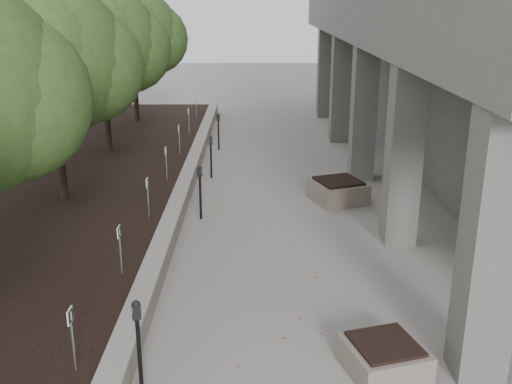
{
  "coord_description": "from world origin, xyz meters",
  "views": [
    {
      "loc": [
        0.13,
        -6.5,
        5.31
      ],
      "look_at": [
        0.17,
        6.12,
        1.15
      ],
      "focal_mm": 41.39,
      "sensor_mm": 36.0,
      "label": 1
    }
  ],
  "objects_px": {
    "planter_front": "(384,357)",
    "parking_meter_2": "(139,344)",
    "parking_meter_3": "(200,192)",
    "planter_back": "(338,190)",
    "crabapple_tree_5": "(133,55)",
    "crabapple_tree_3": "(53,92)",
    "parking_meter_5": "(219,132)",
    "crabapple_tree_4": "(103,69)",
    "parking_meter_4": "(211,157)"
  },
  "relations": [
    {
      "from": "planter_front",
      "to": "parking_meter_3",
      "type": "bearing_deg",
      "value": 117.0
    },
    {
      "from": "planter_back",
      "to": "parking_meter_3",
      "type": "bearing_deg",
      "value": -159.35
    },
    {
      "from": "crabapple_tree_3",
      "to": "crabapple_tree_4",
      "type": "distance_m",
      "value": 5.0
    },
    {
      "from": "parking_meter_4",
      "to": "planter_front",
      "type": "distance_m",
      "value": 10.5
    },
    {
      "from": "parking_meter_4",
      "to": "parking_meter_5",
      "type": "height_order",
      "value": "parking_meter_5"
    },
    {
      "from": "crabapple_tree_5",
      "to": "parking_meter_4",
      "type": "bearing_deg",
      "value": -62.83
    },
    {
      "from": "parking_meter_4",
      "to": "parking_meter_5",
      "type": "distance_m",
      "value": 3.57
    },
    {
      "from": "parking_meter_5",
      "to": "planter_back",
      "type": "relative_size",
      "value": 1.04
    },
    {
      "from": "parking_meter_3",
      "to": "crabapple_tree_4",
      "type": "bearing_deg",
      "value": 132.77
    },
    {
      "from": "parking_meter_4",
      "to": "planter_back",
      "type": "bearing_deg",
      "value": -42.64
    },
    {
      "from": "crabapple_tree_3",
      "to": "parking_meter_5",
      "type": "relative_size",
      "value": 4.02
    },
    {
      "from": "parking_meter_5",
      "to": "crabapple_tree_5",
      "type": "bearing_deg",
      "value": 146.27
    },
    {
      "from": "crabapple_tree_5",
      "to": "crabapple_tree_4",
      "type": "bearing_deg",
      "value": -90.0
    },
    {
      "from": "parking_meter_3",
      "to": "planter_back",
      "type": "height_order",
      "value": "parking_meter_3"
    },
    {
      "from": "crabapple_tree_5",
      "to": "planter_front",
      "type": "height_order",
      "value": "crabapple_tree_5"
    },
    {
      "from": "crabapple_tree_3",
      "to": "planter_back",
      "type": "distance_m",
      "value": 7.79
    },
    {
      "from": "parking_meter_4",
      "to": "planter_back",
      "type": "relative_size",
      "value": 1.02
    },
    {
      "from": "crabapple_tree_4",
      "to": "parking_meter_2",
      "type": "height_order",
      "value": "crabapple_tree_4"
    },
    {
      "from": "planter_front",
      "to": "parking_meter_2",
      "type": "bearing_deg",
      "value": -174.66
    },
    {
      "from": "crabapple_tree_5",
      "to": "planter_front",
      "type": "relative_size",
      "value": 5.05
    },
    {
      "from": "planter_front",
      "to": "planter_back",
      "type": "relative_size",
      "value": 0.83
    },
    {
      "from": "parking_meter_3",
      "to": "planter_back",
      "type": "distance_m",
      "value": 3.91
    },
    {
      "from": "crabapple_tree_4",
      "to": "planter_back",
      "type": "distance_m",
      "value": 8.81
    },
    {
      "from": "crabapple_tree_4",
      "to": "parking_meter_2",
      "type": "bearing_deg",
      "value": -74.98
    },
    {
      "from": "crabapple_tree_3",
      "to": "parking_meter_5",
      "type": "xyz_separation_m",
      "value": [
        3.62,
        6.56,
        -2.44
      ]
    },
    {
      "from": "planter_front",
      "to": "planter_back",
      "type": "distance_m",
      "value": 7.8
    },
    {
      "from": "parking_meter_4",
      "to": "parking_meter_5",
      "type": "bearing_deg",
      "value": 77.97
    },
    {
      "from": "parking_meter_3",
      "to": "crabapple_tree_3",
      "type": "bearing_deg",
      "value": -178.89
    },
    {
      "from": "parking_meter_4",
      "to": "planter_front",
      "type": "xyz_separation_m",
      "value": [
        3.25,
        -9.97,
        -0.41
      ]
    },
    {
      "from": "parking_meter_2",
      "to": "planter_back",
      "type": "xyz_separation_m",
      "value": [
        3.92,
        8.12,
        -0.39
      ]
    },
    {
      "from": "crabapple_tree_3",
      "to": "crabapple_tree_4",
      "type": "bearing_deg",
      "value": 90.0
    },
    {
      "from": "crabapple_tree_3",
      "to": "planter_back",
      "type": "height_order",
      "value": "crabapple_tree_3"
    },
    {
      "from": "parking_meter_4",
      "to": "planter_front",
      "type": "bearing_deg",
      "value": -83.56
    },
    {
      "from": "parking_meter_3",
      "to": "parking_meter_5",
      "type": "bearing_deg",
      "value": 99.65
    },
    {
      "from": "planter_front",
      "to": "planter_back",
      "type": "height_order",
      "value": "planter_back"
    },
    {
      "from": "crabapple_tree_4",
      "to": "parking_meter_3",
      "type": "xyz_separation_m",
      "value": [
        3.58,
        -5.56,
        -2.42
      ]
    },
    {
      "from": "crabapple_tree_3",
      "to": "parking_meter_4",
      "type": "relative_size",
      "value": 4.09
    },
    {
      "from": "parking_meter_2",
      "to": "crabapple_tree_5",
      "type": "bearing_deg",
      "value": 79.44
    },
    {
      "from": "crabapple_tree_4",
      "to": "parking_meter_4",
      "type": "distance_m",
      "value": 4.8
    },
    {
      "from": "crabapple_tree_4",
      "to": "crabapple_tree_5",
      "type": "relative_size",
      "value": 1.0
    },
    {
      "from": "parking_meter_3",
      "to": "planter_front",
      "type": "distance_m",
      "value": 7.22
    },
    {
      "from": "crabapple_tree_5",
      "to": "parking_meter_2",
      "type": "xyz_separation_m",
      "value": [
        3.3,
        -17.31,
        -2.43
      ]
    },
    {
      "from": "crabapple_tree_5",
      "to": "planter_front",
      "type": "bearing_deg",
      "value": -68.03
    },
    {
      "from": "crabapple_tree_3",
      "to": "parking_meter_4",
      "type": "distance_m",
      "value": 5.28
    },
    {
      "from": "crabapple_tree_5",
      "to": "parking_meter_3",
      "type": "relative_size",
      "value": 3.86
    },
    {
      "from": "crabapple_tree_3",
      "to": "parking_meter_2",
      "type": "distance_m",
      "value": 8.38
    },
    {
      "from": "parking_meter_3",
      "to": "parking_meter_5",
      "type": "relative_size",
      "value": 1.04
    },
    {
      "from": "parking_meter_3",
      "to": "planter_back",
      "type": "bearing_deg",
      "value": 30.64
    },
    {
      "from": "crabapple_tree_3",
      "to": "crabapple_tree_4",
      "type": "xyz_separation_m",
      "value": [
        0.0,
        5.0,
        0.0
      ]
    },
    {
      "from": "parking_meter_2",
      "to": "crabapple_tree_4",
      "type": "bearing_deg",
      "value": 83.66
    }
  ]
}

